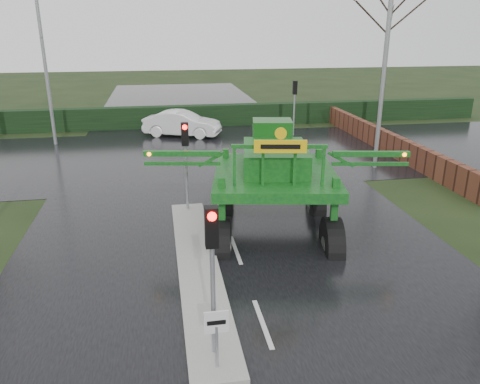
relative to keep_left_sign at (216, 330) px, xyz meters
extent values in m
plane|color=black|center=(1.30, 1.50, -1.06)|extent=(140.00, 140.00, 0.00)
cube|color=black|center=(1.30, 11.50, -1.05)|extent=(14.00, 80.00, 0.02)
cube|color=black|center=(1.30, 17.50, -1.05)|extent=(80.00, 12.00, 0.02)
cube|color=gray|center=(0.00, 4.50, -0.97)|extent=(1.20, 10.00, 0.16)
cube|color=black|center=(1.30, 25.50, -0.31)|extent=(44.00, 0.90, 1.50)
cube|color=#592D1E|center=(11.80, 17.50, -0.46)|extent=(0.40, 20.00, 1.20)
cylinder|color=gray|center=(0.00, 0.00, -0.41)|extent=(0.07, 0.07, 1.00)
cube|color=silver|center=(0.00, 0.00, 0.19)|extent=(0.50, 0.04, 0.50)
cube|color=black|center=(0.00, -0.02, 0.19)|extent=(0.38, 0.01, 0.10)
cylinder|color=gray|center=(0.00, 0.50, 0.69)|extent=(0.10, 0.10, 3.50)
cube|color=black|center=(0.00, 0.50, 2.04)|extent=(0.26, 0.22, 0.85)
sphere|color=#FF0C07|center=(0.00, 0.37, 2.32)|extent=(0.18, 0.18, 0.18)
cylinder|color=gray|center=(0.00, 9.00, 0.69)|extent=(0.10, 0.10, 3.50)
cube|color=black|center=(0.00, 9.00, 2.04)|extent=(0.26, 0.22, 0.85)
sphere|color=#FF0C07|center=(0.00, 8.87, 2.32)|extent=(0.18, 0.18, 0.18)
cylinder|color=gray|center=(7.80, 21.50, 0.69)|extent=(0.10, 0.10, 3.50)
cube|color=black|center=(7.80, 21.50, 2.04)|extent=(0.26, 0.22, 0.85)
sphere|color=#FF0C07|center=(7.80, 21.63, 2.32)|extent=(0.18, 0.18, 0.18)
cylinder|color=gray|center=(9.80, 13.50, 3.94)|extent=(0.20, 0.20, 10.00)
cylinder|color=gray|center=(-7.20, 21.50, 3.94)|extent=(0.20, 0.20, 10.00)
cylinder|color=black|center=(14.30, 22.50, 3.94)|extent=(0.32, 0.32, 10.00)
cylinder|color=black|center=(-0.52, 7.93, -0.07)|extent=(0.89, 2.05, 1.98)
cylinder|color=#595B56|center=(-0.52, 7.93, -0.07)|extent=(0.70, 0.79, 0.69)
cube|color=#0B4018|center=(-0.52, 7.93, 1.17)|extent=(0.25, 0.25, 2.28)
cylinder|color=black|center=(2.99, 7.29, -0.07)|extent=(0.89, 2.05, 1.98)
cylinder|color=#595B56|center=(2.99, 7.29, -0.07)|extent=(0.70, 0.79, 0.69)
cube|color=#0B4018|center=(2.99, 7.29, 1.17)|extent=(0.25, 0.25, 2.28)
cylinder|color=black|center=(-1.16, 4.42, -0.07)|extent=(0.89, 2.05, 1.98)
cylinder|color=#595B56|center=(-1.16, 4.42, -0.07)|extent=(0.70, 0.79, 0.69)
cube|color=#0B4018|center=(-1.16, 4.42, 1.17)|extent=(0.25, 0.25, 2.28)
cylinder|color=black|center=(2.36, 3.78, -0.07)|extent=(0.89, 2.05, 1.98)
cylinder|color=#595B56|center=(2.36, 3.78, -0.07)|extent=(0.70, 0.79, 0.69)
cube|color=#0B4018|center=(2.36, 3.78, 1.17)|extent=(0.25, 0.25, 2.28)
cube|color=#0B4018|center=(0.92, 5.86, 1.82)|extent=(4.95, 5.43, 0.35)
cube|color=#0B4018|center=(0.95, 6.05, 2.37)|extent=(2.68, 3.32, 0.89)
cube|color=#114B12|center=(1.31, 8.00, 2.71)|extent=(1.68, 1.44, 1.29)
cube|color=#0B4018|center=(0.63, 4.29, 3.26)|extent=(2.95, 0.65, 0.12)
cube|color=#0B4018|center=(-2.28, 6.03, 2.71)|extent=(2.57, 0.64, 0.18)
sphere|color=orange|center=(-3.37, 6.13, 2.71)|extent=(0.14, 0.14, 0.14)
cube|color=#0B4018|center=(3.97, 4.90, 2.71)|extent=(2.57, 0.64, 0.18)
sphere|color=orange|center=(5.03, 4.60, 2.71)|extent=(0.14, 0.14, 0.14)
cube|color=#E8B90C|center=(0.56, 3.90, 3.36)|extent=(1.57, 0.34, 0.40)
cube|color=black|center=(0.56, 3.90, 3.36)|extent=(1.17, 0.22, 0.14)
cylinder|color=#E8B90C|center=(0.56, 3.90, 3.75)|extent=(0.36, 0.10, 0.36)
imported|color=white|center=(0.56, 22.44, -1.06)|extent=(5.23, 3.39, 1.63)
camera|label=1|loc=(-0.89, -7.87, 5.77)|focal=35.00mm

